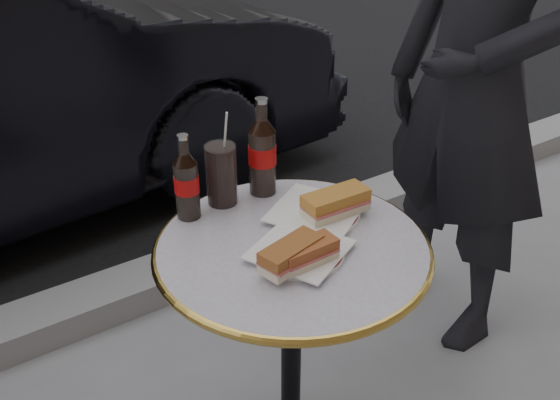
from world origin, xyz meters
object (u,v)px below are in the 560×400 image
bistro_table (291,364)px  cola_glass (221,174)px  cola_bottle_right (262,147)px  cola_bottle_left (186,177)px  pedestrian (476,86)px  plate_left (300,252)px  plate_right (316,213)px

bistro_table → cola_glass: (-0.04, 0.25, 0.44)m
cola_bottle_right → cola_glass: cola_bottle_right is taller
cola_bottle_left → pedestrian: (0.95, -0.02, 0.03)m
cola_bottle_left → cola_glass: size_ratio=1.36×
bistro_table → pedestrian: bearing=14.8°
bistro_table → cola_bottle_right: cola_bottle_right is taller
bistro_table → cola_bottle_left: bearing=120.9°
plate_left → cola_glass: size_ratio=1.25×
cola_glass → bistro_table: bearing=-80.8°
plate_right → cola_bottle_left: size_ratio=0.98×
plate_right → cola_bottle_right: size_ratio=0.83×
cola_bottle_left → cola_glass: cola_bottle_left is taller
plate_left → cola_bottle_left: 0.32m
plate_right → cola_bottle_left: (-0.25, 0.16, 0.10)m
plate_right → cola_bottle_right: 0.21m
bistro_table → cola_bottle_left: size_ratio=3.46×
plate_left → cola_bottle_left: (-0.13, 0.27, 0.10)m
cola_glass → cola_bottle_right: bearing=-4.9°
cola_glass → pedestrian: 0.86m
plate_left → plate_right: size_ratio=0.94×
cola_bottle_right → pedestrian: (0.74, -0.02, 0.01)m
bistro_table → plate_right: plate_right is taller
cola_bottle_right → cola_glass: (-0.11, 0.01, -0.05)m
plate_left → cola_glass: (-0.03, 0.29, 0.07)m
cola_bottle_left → pedestrian: size_ratio=0.12×
plate_left → cola_bottle_left: cola_bottle_left is taller
bistro_table → cola_bottle_right: bearing=73.2°
bistro_table → plate_left: (-0.01, -0.04, 0.37)m
cola_bottle_left → cola_glass: (0.10, 0.01, -0.03)m
plate_left → plate_right: 0.17m
plate_right → cola_bottle_right: (-0.04, 0.17, 0.12)m
plate_left → pedestrian: bearing=17.3°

